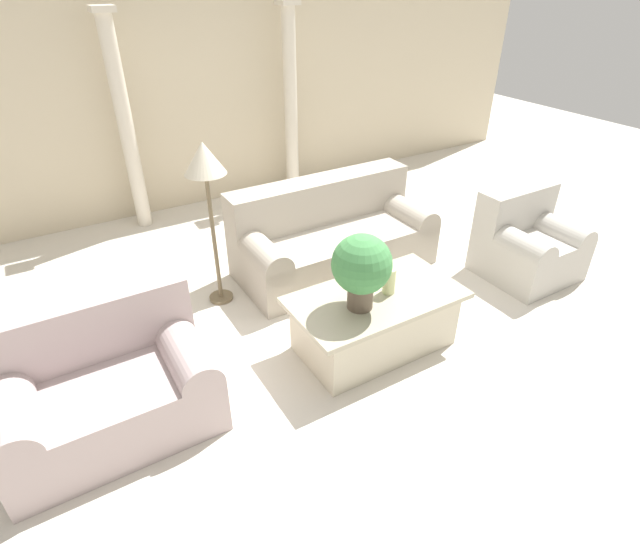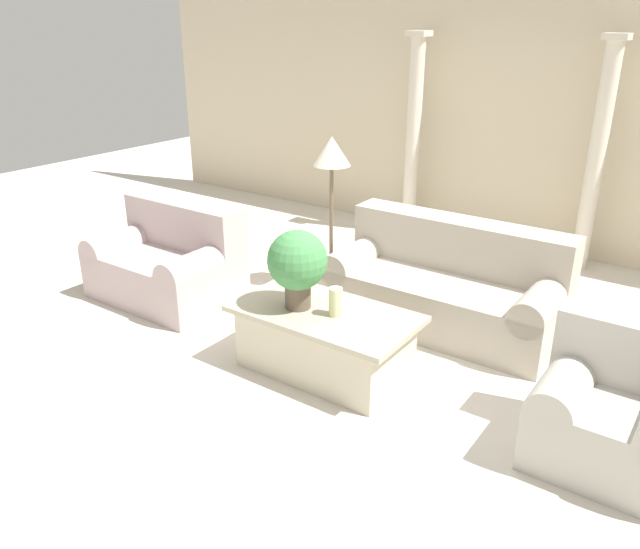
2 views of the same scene
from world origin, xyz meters
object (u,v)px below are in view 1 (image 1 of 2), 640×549
sofa_long (332,236)px  floor_lamp (205,169)px  potted_plant (362,267)px  loveseat (104,380)px  armchair (527,242)px  coffee_table (375,320)px

sofa_long → floor_lamp: bearing=179.2°
potted_plant → loveseat: bearing=169.1°
loveseat → potted_plant: size_ratio=2.23×
floor_lamp → armchair: (2.74, -1.09, -0.90)m
floor_lamp → coffee_table: bearing=-57.4°
loveseat → coffee_table: (1.95, -0.28, -0.10)m
loveseat → armchair: bearing=-1.7°
loveseat → armchair: 3.88m
coffee_table → potted_plant: (-0.20, -0.06, 0.58)m
floor_lamp → potted_plant: bearing=-65.1°
loveseat → armchair: size_ratio=1.53×
sofa_long → armchair: sofa_long is taller
sofa_long → potted_plant: (-0.57, -1.30, 0.49)m
coffee_table → floor_lamp: (-0.80, 1.26, 0.99)m
coffee_table → armchair: 1.95m
sofa_long → floor_lamp: floor_lamp is taller
sofa_long → floor_lamp: 1.49m
sofa_long → coffee_table: size_ratio=1.45×
potted_plant → floor_lamp: floor_lamp is taller
floor_lamp → armchair: 3.08m
armchair → floor_lamp: bearing=158.3°
potted_plant → floor_lamp: (-0.61, 1.31, 0.41)m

